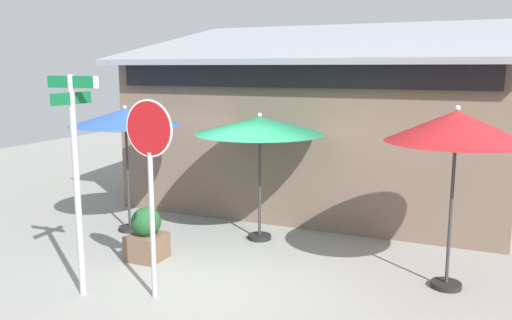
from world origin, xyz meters
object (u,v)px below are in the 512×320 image
at_px(stop_sign, 150,161).
at_px(patio_umbrella_crimson_right, 456,128).
at_px(patio_umbrella_forest_green_center, 260,126).
at_px(patio_umbrella_royal_blue_left, 125,119).
at_px(sidewalk_planter, 147,235).
at_px(street_sign_post, 76,166).

height_order(stop_sign, patio_umbrella_crimson_right, stop_sign).
relative_size(stop_sign, patio_umbrella_forest_green_center, 1.17).
bearing_deg(patio_umbrella_forest_green_center, stop_sign, -96.98).
height_order(stop_sign, patio_umbrella_royal_blue_left, stop_sign).
relative_size(stop_sign, patio_umbrella_crimson_right, 1.04).
height_order(stop_sign, patio_umbrella_forest_green_center, stop_sign).
bearing_deg(stop_sign, patio_umbrella_crimson_right, 27.81).
xyz_separation_m(patio_umbrella_crimson_right, sidewalk_planter, (-4.73, -0.77, -1.94)).
xyz_separation_m(street_sign_post, sidewalk_planter, (0.02, 1.54, -1.45)).
bearing_deg(patio_umbrella_royal_blue_left, sidewalk_planter, -43.78).
bearing_deg(patio_umbrella_crimson_right, street_sign_post, -154.09).
distance_m(patio_umbrella_forest_green_center, patio_umbrella_crimson_right, 3.54).
relative_size(street_sign_post, patio_umbrella_royal_blue_left, 1.25).
distance_m(stop_sign, sidewalk_planter, 2.18).
bearing_deg(patio_umbrella_forest_green_center, sidewalk_planter, -127.46).
bearing_deg(sidewalk_planter, stop_sign, -51.38).
distance_m(street_sign_post, patio_umbrella_royal_blue_left, 3.03).
xyz_separation_m(patio_umbrella_forest_green_center, sidewalk_planter, (-1.33, -1.74, -1.72)).
distance_m(patio_umbrella_forest_green_center, sidewalk_planter, 2.78).
bearing_deg(patio_umbrella_crimson_right, sidewalk_planter, -170.74).
bearing_deg(street_sign_post, patio_umbrella_royal_blue_left, 114.21).
bearing_deg(patio_umbrella_royal_blue_left, stop_sign, -47.37).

